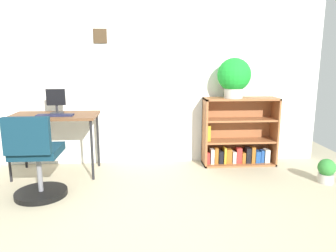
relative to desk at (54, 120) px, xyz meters
The scene contains 8 objects.
wall_back 1.11m from the desk, 27.23° to the left, with size 5.20×0.12×2.56m.
desk is the anchor object (origin of this frame).
monitor 0.23m from the desk, 82.02° to the left, with size 0.22×0.16×0.29m.
keyboard 0.13m from the desk, 68.83° to the right, with size 0.41×0.13×0.02m, color #1B1D35.
office_chair 0.78m from the desk, 89.97° to the right, with size 0.52×0.55×0.87m.
bookshelf_low 2.34m from the desk, ahead, with size 0.95×0.30×0.89m.
potted_plant_on_shelf 2.26m from the desk, ahead, with size 0.42×0.42×0.50m.
potted_plant_floor 3.20m from the desk, ahead, with size 0.19×0.19×0.28m.
Camera 1 is at (0.26, -2.06, 1.37)m, focal length 33.89 mm.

